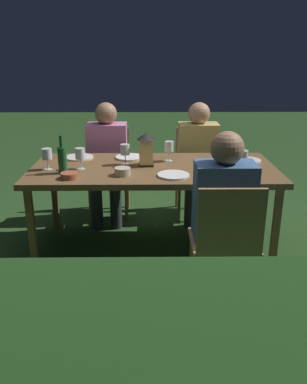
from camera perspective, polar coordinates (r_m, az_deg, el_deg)
The scene contains 21 objects.
ground_plane at distance 3.46m, azimuth 0.00°, elevation -7.93°, with size 16.00×16.00×0.00m, color #26471E.
dining_table at distance 3.20m, azimuth 0.00°, elevation 2.80°, with size 1.97×0.90×0.72m.
chair_side_right_a at distance 2.53m, azimuth 10.36°, elevation -6.87°, with size 0.42×0.40×0.87m.
person_in_blue at distance 2.65m, azimuth 9.79°, elevation -2.04°, with size 0.38×0.47×1.15m.
chair_side_left_b at distance 4.09m, azimuth -6.37°, elevation 3.68°, with size 0.42×0.40×0.87m.
person_in_pink at distance 3.86m, azimuth -6.73°, elevation 5.05°, with size 0.38×0.47×1.15m.
chair_side_left_a at distance 4.09m, azimuth 6.08°, elevation 3.73°, with size 0.42×0.40×0.87m.
person_in_mustard at distance 3.87m, azimuth 6.48°, elevation 5.09°, with size 0.38×0.47×1.15m.
lantern_centerpiece at distance 3.19m, azimuth -1.06°, elevation 6.43°, with size 0.15×0.15×0.27m.
green_bottle_on_table at distance 3.07m, azimuth -13.02°, elevation 4.63°, with size 0.07×0.07×0.29m.
wine_glass_a at distance 3.10m, azimuth 12.77°, elevation 4.94°, with size 0.08×0.08×0.17m.
wine_glass_b at distance 3.34m, azimuth 2.26°, elevation 6.46°, with size 0.08×0.08×0.17m.
wine_glass_c at distance 3.15m, azimuth -10.56°, elevation 5.34°, with size 0.08×0.08×0.17m.
wine_glass_d at distance 3.23m, azimuth -4.14°, elevation 5.99°, with size 0.08×0.08×0.17m.
wine_glass_e at distance 3.19m, azimuth -15.13°, elevation 5.18°, with size 0.08×0.08×0.17m.
plate_a at distance 3.51m, azimuth -10.68°, elevation 4.95°, with size 0.24×0.24×0.01m, color silver.
plate_b at distance 2.95m, azimuth 2.88°, elevation 2.46°, with size 0.24×0.24×0.01m, color white.
plate_c at distance 3.46m, azimuth -3.49°, elevation 5.05°, with size 0.24×0.24×0.01m, color white.
plate_d at distance 3.44m, azimuth 13.43°, elevation 4.46°, with size 0.22×0.22×0.01m, color silver.
bowl_olives at distance 2.97m, azimuth -4.49°, elevation 3.01°, with size 0.12×0.12×0.06m.
bowl_bread at distance 2.95m, azimuth -12.06°, elevation 2.37°, with size 0.13×0.13×0.04m.
Camera 1 is at (0.04, 3.07, 1.61)m, focal length 36.94 mm.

